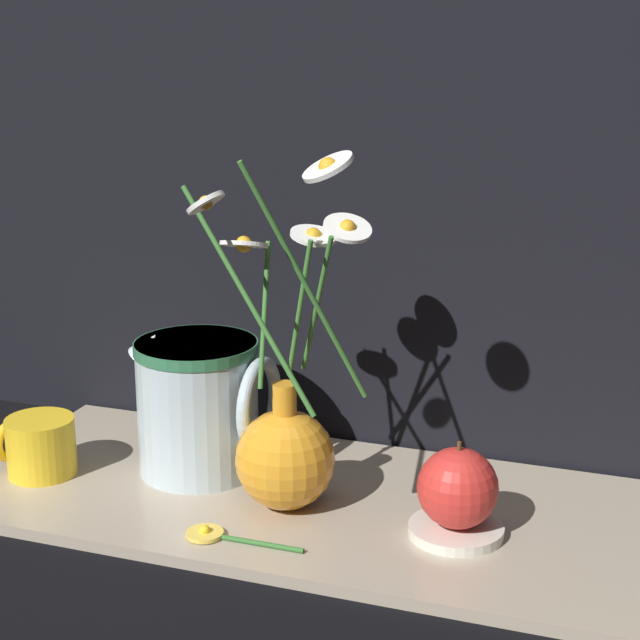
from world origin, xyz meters
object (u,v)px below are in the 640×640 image
Objects in this scene: vase_with_flowers at (286,444)px; yellow_mug at (39,446)px; ceramic_pitcher at (200,401)px; orange_fruit at (458,488)px.

yellow_mug is (-0.28, -0.01, -0.04)m from vase_with_flowers.
ceramic_pitcher is (0.16, 0.07, 0.05)m from yellow_mug.
vase_with_flowers is 0.13m from ceramic_pitcher.
ceramic_pitcher is at bearing 155.76° from vase_with_flowers.
orange_fruit is at bearing 1.22° from yellow_mug.
vase_with_flowers reaches higher than ceramic_pitcher.
orange_fruit is (0.29, -0.06, -0.03)m from ceramic_pitcher.
ceramic_pitcher is at bearing 169.09° from orange_fruit.
vase_with_flowers is at bearing 2.61° from yellow_mug.
yellow_mug is 0.53× the size of ceramic_pitcher.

